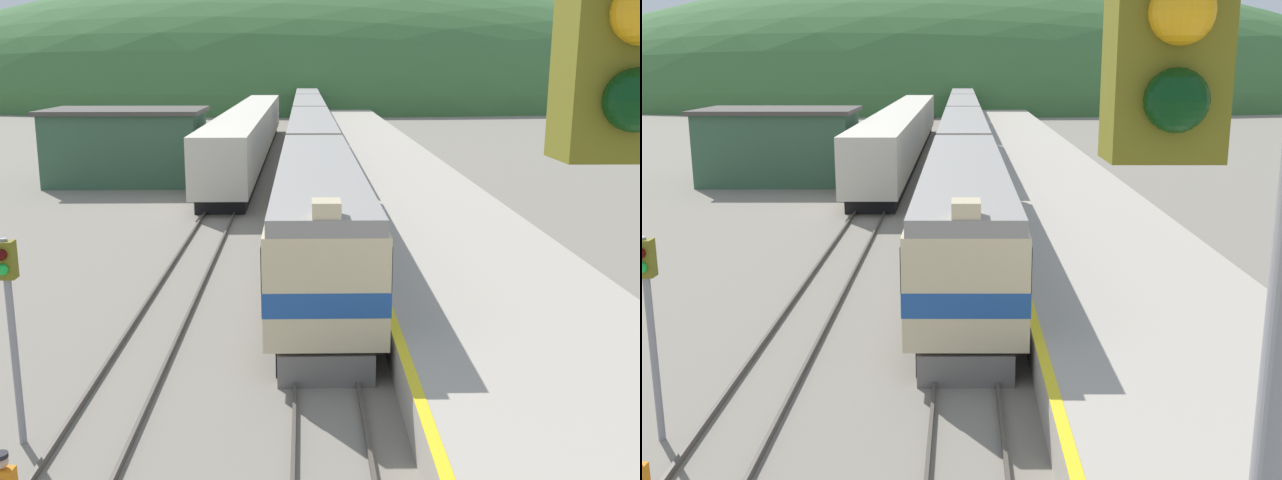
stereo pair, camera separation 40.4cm
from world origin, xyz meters
TOP-DOWN VIEW (x-y plane):
  - track_main at (0.00, 70.00)m, footprint 1.52×180.00m
  - track_siding at (-4.59, 70.00)m, footprint 1.52×180.00m
  - platform at (5.00, 50.00)m, footprint 6.91×140.00m
  - distant_hills at (0.00, 136.84)m, footprint 155.87×70.14m
  - station_shed at (-11.28, 46.26)m, footprint 9.46×6.28m
  - express_train_lead_car at (0.00, 25.52)m, footprint 2.90×19.63m
  - carriage_second at (0.00, 47.76)m, footprint 2.89×22.62m
  - carriage_third at (0.00, 71.26)m, footprint 2.89×22.62m
  - carriage_fourth at (0.00, 94.76)m, footprint 2.89×22.62m
  - carriage_fifth at (0.00, 118.26)m, footprint 2.89×22.62m
  - siding_train at (-4.59, 58.39)m, footprint 2.90×46.68m
  - signal_post_siding at (-5.98, 13.57)m, footprint 0.36×0.42m

SIDE VIEW (x-z plane):
  - distant_hills at x=0.00m, z-range -21.51..21.51m
  - track_main at x=0.00m, z-range 0.00..0.16m
  - track_siding at x=-4.59m, z-range 0.00..0.16m
  - platform at x=5.00m, z-range -0.01..1.05m
  - siding_train at x=-4.59m, z-range 0.06..3.89m
  - carriage_second at x=0.00m, z-range 0.17..4.07m
  - carriage_third at x=0.00m, z-range 0.17..4.07m
  - carriage_fourth at x=0.00m, z-range 0.17..4.07m
  - carriage_fifth at x=0.00m, z-range 0.17..4.07m
  - express_train_lead_car at x=0.00m, z-range 0.01..4.26m
  - station_shed at x=-11.28m, z-range 0.02..4.52m
  - signal_post_siding at x=-5.98m, z-range 0.88..4.97m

